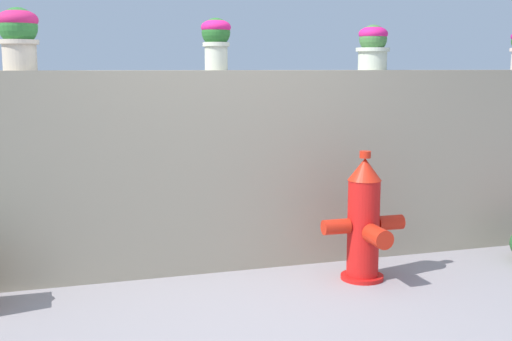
{
  "coord_description": "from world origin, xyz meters",
  "views": [
    {
      "loc": [
        -1.13,
        -3.66,
        1.55
      ],
      "look_at": [
        0.29,
        0.99,
        0.78
      ],
      "focal_mm": 45.8,
      "sensor_mm": 36.0,
      "label": 1
    }
  ],
  "objects": [
    {
      "name": "potted_plant_2",
      "position": [
        0.04,
        1.17,
        1.76
      ],
      "size": [
        0.22,
        0.22,
        0.39
      ],
      "color": "beige",
      "rests_on": "stone_wall"
    },
    {
      "name": "potted_plant_3",
      "position": [
        1.36,
        1.22,
        1.73
      ],
      "size": [
        0.28,
        0.28,
        0.36
      ],
      "color": "beige",
      "rests_on": "stone_wall"
    },
    {
      "name": "fire_hydrant",
      "position": [
        0.98,
        0.53,
        0.43
      ],
      "size": [
        0.63,
        0.49,
        0.95
      ],
      "color": "red",
      "rests_on": "ground"
    },
    {
      "name": "stone_wall",
      "position": [
        0.0,
        1.19,
        0.76
      ],
      "size": [
        6.41,
        0.37,
        1.53
      ],
      "primitive_type": "cube",
      "color": "gray",
      "rests_on": "ground"
    },
    {
      "name": "ground_plane",
      "position": [
        0.0,
        0.0,
        0.0
      ],
      "size": [
        24.0,
        24.0,
        0.0
      ],
      "primitive_type": "plane",
      "color": "gray"
    },
    {
      "name": "potted_plant_1",
      "position": [
        -1.35,
        1.2,
        1.78
      ],
      "size": [
        0.28,
        0.28,
        0.43
      ],
      "color": "beige",
      "rests_on": "stone_wall"
    }
  ]
}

